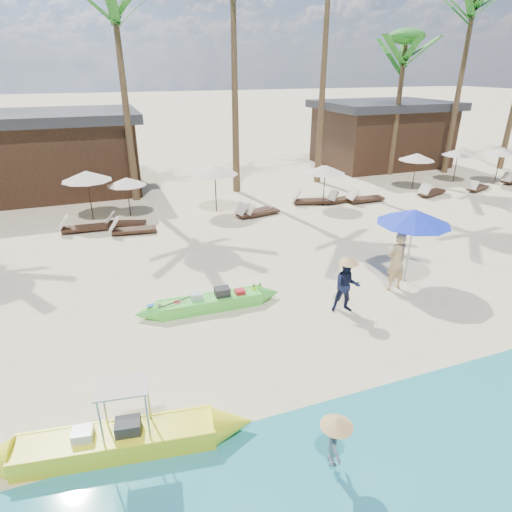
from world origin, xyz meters
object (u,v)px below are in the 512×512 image
object	(u,v)px
tourist	(396,261)
blue_umbrella	(414,217)
yellow_canoe	(117,441)
green_canoe	(210,302)

from	to	relation	value
tourist	blue_umbrella	bearing A→B (deg)	-160.14
yellow_canoe	blue_umbrella	distance (m)	10.31
yellow_canoe	tourist	bearing A→B (deg)	30.52
green_canoe	blue_umbrella	size ratio (longest dim) A/B	1.96
green_canoe	yellow_canoe	distance (m)	5.20
tourist	blue_umbrella	xyz separation A→B (m)	(0.73, 0.35, 1.26)
green_canoe	yellow_canoe	size ratio (longest dim) A/B	0.85
green_canoe	tourist	bearing A→B (deg)	-6.44
yellow_canoe	blue_umbrella	xyz separation A→B (m)	(9.36, 3.86, 1.98)
green_canoe	yellow_canoe	xyz separation A→B (m)	(-2.87, -4.34, 0.03)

